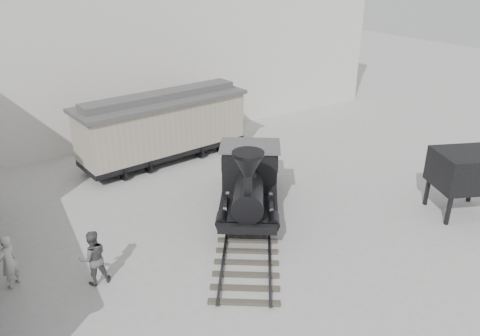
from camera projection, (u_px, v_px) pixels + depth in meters
ground at (280, 268)px, 15.63m from camera, size 90.00×90.00×0.00m
north_wall at (117, 39)px, 25.00m from camera, size 34.00×2.51×11.00m
locomotive at (250, 184)px, 18.53m from camera, size 7.49×9.51×3.55m
boxcar at (163, 125)px, 23.42m from camera, size 8.97×3.74×3.57m
visitor_a at (9, 262)px, 14.46m from camera, size 0.77×0.75×1.79m
visitor_b at (93, 258)px, 14.60m from camera, size 0.95×0.77×1.85m
coal_hopper at (465, 174)px, 18.42m from camera, size 3.00×2.77×2.63m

